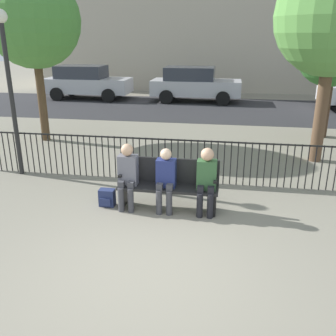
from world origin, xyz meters
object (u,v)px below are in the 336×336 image
at_px(tree_2, 33,21).
at_px(parked_car_0, 194,84).
at_px(seated_person_2, 206,177).
at_px(seated_person_1, 166,177).
at_px(tree_0, 332,53).
at_px(backpack, 107,198).
at_px(parked_car_2, 86,82).
at_px(seated_person_0, 128,173).
at_px(tree_1, 334,18).
at_px(lamp_post, 8,69).
at_px(park_bench, 169,182).

xyz_separation_m(tree_2, parked_car_0, (3.75, 7.74, -2.55)).
height_order(seated_person_2, tree_2, tree_2).
height_order(seated_person_1, tree_0, tree_0).
height_order(backpack, tree_0, tree_0).
height_order(parked_car_0, parked_car_2, same).
distance_m(seated_person_1, tree_0, 7.41).
xyz_separation_m(seated_person_0, seated_person_2, (1.41, -0.00, 0.00)).
relative_size(tree_0, parked_car_0, 0.86).
bearing_deg(tree_1, seated_person_2, -126.24).
distance_m(backpack, lamp_post, 3.57).
height_order(tree_1, tree_2, tree_1).
height_order(park_bench, parked_car_2, parked_car_2).
xyz_separation_m(backpack, tree_1, (4.36, 3.45, 3.22)).
relative_size(park_bench, backpack, 5.57).
relative_size(tree_0, tree_2, 0.76).
xyz_separation_m(lamp_post, parked_car_0, (2.92, 10.61, -1.49)).
relative_size(tree_0, lamp_post, 1.02).
relative_size(seated_person_2, tree_1, 0.25).
xyz_separation_m(seated_person_0, tree_0, (4.62, 5.99, 1.85)).
bearing_deg(backpack, seated_person_2, -0.29).
bearing_deg(lamp_post, parked_car_0, 74.59).
bearing_deg(seated_person_0, lamp_post, 155.11).
height_order(seated_person_1, parked_car_2, parked_car_2).
bearing_deg(seated_person_1, seated_person_2, 0.22).
distance_m(tree_0, tree_1, 2.76).
bearing_deg(seated_person_1, backpack, 179.38).
bearing_deg(lamp_post, tree_0, 31.70).
xyz_separation_m(park_bench, seated_person_1, (-0.03, -0.13, 0.15)).
bearing_deg(parked_car_2, seated_person_2, -60.40).
distance_m(seated_person_1, parked_car_2, 13.40).
relative_size(park_bench, seated_person_2, 1.49).
xyz_separation_m(tree_1, parked_car_2, (-9.32, 8.48, -2.54)).
xyz_separation_m(seated_person_1, tree_0, (3.92, 6.00, 1.88)).
distance_m(seated_person_0, parked_car_0, 11.96).
xyz_separation_m(tree_1, parked_car_0, (-3.93, 8.50, -2.54)).
distance_m(tree_2, lamp_post, 3.17).
relative_size(backpack, parked_car_0, 0.08).
height_order(tree_0, tree_1, tree_1).
height_order(backpack, tree_2, tree_2).
xyz_separation_m(park_bench, parked_car_2, (-6.10, 11.81, 0.35)).
distance_m(seated_person_0, tree_0, 7.79).
bearing_deg(tree_2, seated_person_0, -48.46).
bearing_deg(backpack, park_bench, 5.98).
bearing_deg(park_bench, parked_car_0, 93.45).
height_order(backpack, tree_1, tree_1).
relative_size(seated_person_0, lamp_post, 0.35).
xyz_separation_m(park_bench, lamp_post, (-3.64, 1.22, 1.84)).
bearing_deg(parked_car_0, parked_car_2, -179.85).
xyz_separation_m(lamp_post, parked_car_2, (-2.46, 10.59, -1.49)).
height_order(tree_2, lamp_post, tree_2).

